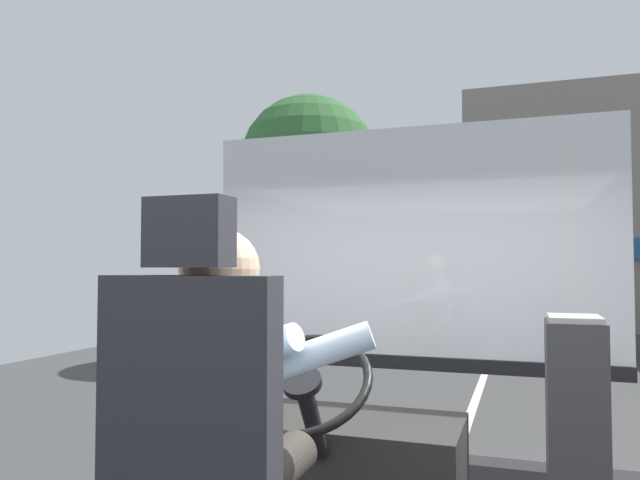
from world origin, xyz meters
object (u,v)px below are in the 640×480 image
object	(u,v)px
bus_driver	(226,400)
steering_console	(339,458)
fare_box	(577,440)
driver_seat	(207,479)

from	to	relation	value
bus_driver	steering_console	distance (m)	1.19
bus_driver	fare_box	world-z (taller)	bus_driver
driver_seat	bus_driver	distance (m)	0.21
fare_box	driver_seat	bearing A→B (deg)	-134.96
fare_box	steering_console	bearing A→B (deg)	167.91
driver_seat	bus_driver	bearing A→B (deg)	90.00
steering_console	bus_driver	bearing A→B (deg)	-90.00
driver_seat	steering_console	xyz separation A→B (m)	(-0.00, 1.19, -0.31)
driver_seat	bus_driver	world-z (taller)	driver_seat
driver_seat	steering_console	size ratio (longest dim) A/B	1.16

